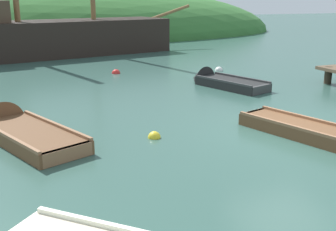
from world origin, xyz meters
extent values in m
plane|color=#33564C|center=(0.00, 0.00, 0.00)|extent=(120.00, 120.00, 0.00)
cylinder|color=#3A2D21|center=(5.16, 4.39, 0.02)|extent=(0.28, 0.28, 1.25)
ellipsoid|color=#387033|center=(-4.04, 28.99, 0.00)|extent=(45.43, 18.14, 8.81)
cube|color=black|center=(-3.40, 16.40, 0.57)|extent=(13.51, 5.90, 2.74)
cube|color=#997A51|center=(-3.40, 16.40, 1.89)|extent=(12.94, 5.54, 0.10)
cylinder|color=olive|center=(4.20, 17.92, 2.24)|extent=(2.93, 0.77, 0.97)
cube|color=brown|center=(-5.97, 1.52, 0.09)|extent=(2.32, 3.36, 0.42)
cube|color=#8E6242|center=(-5.42, 0.11, 0.15)|extent=(1.10, 0.53, 0.30)
cube|color=#8E6242|center=(-6.17, 2.02, 0.24)|extent=(1.15, 0.59, 0.05)
cube|color=#8E6242|center=(-5.77, 1.01, 0.24)|extent=(1.15, 0.59, 0.05)
cube|color=#8E6242|center=(-5.42, 1.73, 0.33)|extent=(1.20, 2.87, 0.07)
cube|color=#8E6242|center=(-6.52, 1.30, 0.33)|extent=(1.20, 2.87, 0.07)
cube|color=black|center=(1.32, 5.06, 0.09)|extent=(1.92, 2.92, 0.42)
cone|color=black|center=(0.79, 6.66, 0.09)|extent=(1.23, 0.98, 1.07)
cube|color=#3B3B3B|center=(1.73, 3.82, 0.15)|extent=(1.00, 0.43, 0.29)
cube|color=#3B3B3B|center=(1.17, 5.51, 0.24)|extent=(1.04, 0.50, 0.05)
cube|color=#3B3B3B|center=(1.47, 4.61, 0.24)|extent=(1.04, 0.50, 0.05)
cube|color=#3B3B3B|center=(1.82, 5.22, 0.33)|extent=(0.92, 2.54, 0.07)
cube|color=#3B3B3B|center=(0.83, 4.89, 0.33)|extent=(0.92, 2.54, 0.07)
cube|color=brown|center=(0.09, -0.35, 0.08)|extent=(1.89, 3.32, 0.41)
cube|color=#8E6242|center=(-0.36, 1.12, 0.15)|extent=(0.89, 0.38, 0.29)
cube|color=#8E6242|center=(0.26, -0.88, 0.23)|extent=(0.93, 0.44, 0.05)
cube|color=#8E6242|center=(-0.07, 0.18, 0.23)|extent=(0.93, 0.44, 0.05)
cube|color=#8E6242|center=(-0.34, -0.48, 0.32)|extent=(0.99, 2.99, 0.07)
cube|color=#8E6242|center=(0.53, -0.21, 0.32)|extent=(0.99, 2.99, 0.07)
cube|color=white|center=(-5.17, -3.39, 0.32)|extent=(2.11, 2.09, 0.07)
sphere|color=red|center=(-1.81, 9.58, 0.00)|extent=(0.36, 0.36, 0.36)
sphere|color=yellow|center=(-3.26, 0.85, 0.00)|extent=(0.31, 0.31, 0.31)
sphere|color=white|center=(2.68, 8.50, 0.00)|extent=(0.37, 0.37, 0.37)
camera|label=1|loc=(-6.52, -8.03, 3.23)|focal=44.97mm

